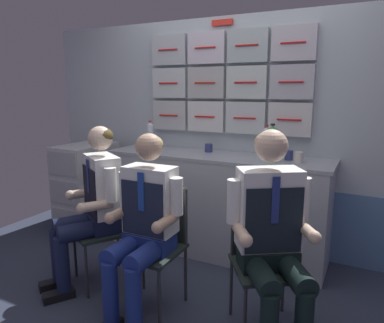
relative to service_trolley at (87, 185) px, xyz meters
name	(u,v)px	position (x,y,z in m)	size (l,w,h in m)	color
ground	(160,318)	(1.49, -0.95, -0.52)	(4.80, 4.80, 0.04)	#2D3345
galley_bulkhead	(234,133)	(1.48, 0.42, 0.60)	(4.20, 0.14, 2.15)	#ACB9C0
galley_counter	(215,204)	(1.42, 0.14, -0.04)	(2.04, 0.53, 0.92)	#A6ABB5
service_trolley	(87,185)	(0.00, 0.00, 0.00)	(0.40, 0.65, 0.94)	black
folding_chair_left	(114,217)	(0.90, -0.67, 0.01)	(0.55, 0.55, 0.83)	#2D2D33
crew_member_left	(92,201)	(0.82, -0.81, 0.17)	(0.59, 0.66, 1.23)	black
folding_chair_center	(157,233)	(1.38, -0.80, 0.01)	(0.40, 0.41, 0.83)	#2D2D33
crew_member_center	(143,220)	(1.38, -0.96, 0.17)	(0.48, 0.59, 1.22)	black
folding_chair_near_trolley	(263,248)	(2.10, -0.69, 0.01)	(0.55, 0.55, 0.83)	#2D2D33
crew_member_near_trolley	(272,229)	(2.19, -0.82, 0.20)	(0.62, 0.69, 1.27)	black
water_bottle_tall	(272,144)	(1.94, 0.07, 0.57)	(0.08, 0.08, 0.31)	#46A25D
water_bottle_blue_cap	(266,143)	(1.87, 0.16, 0.56)	(0.06, 0.06, 0.29)	silver
sparkling_bottle_green	(150,136)	(0.73, 0.14, 0.56)	(0.06, 0.06, 0.28)	silver
coffee_cup_spare	(289,155)	(2.06, 0.19, 0.46)	(0.07, 0.07, 0.08)	navy
espresso_cup_small	(209,148)	(1.30, 0.25, 0.46)	(0.07, 0.07, 0.08)	navy
paper_cup_tan	(299,157)	(2.15, 0.12, 0.47)	(0.07, 0.07, 0.09)	silver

